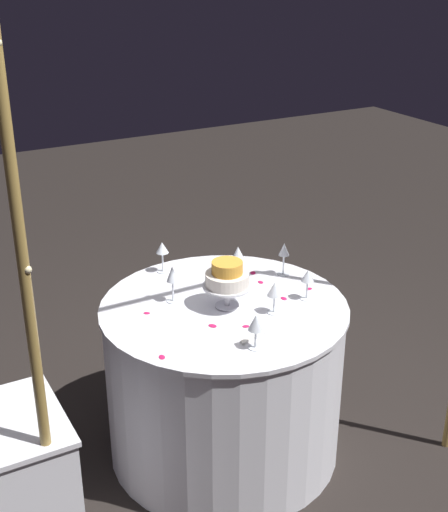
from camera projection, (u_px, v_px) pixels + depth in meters
ground_plane at (224, 445)px, 3.47m from camera, size 12.00×12.00×0.00m
decorative_arch at (297, 174)px, 2.42m from camera, size 1.99×0.06×2.41m
main_table at (224, 379)px, 3.31m from camera, size 1.13×1.13×0.79m
side_table at (9, 510)px, 2.55m from camera, size 0.46×0.46×0.76m
tiered_cake at (227, 278)px, 3.09m from camera, size 0.22×0.22×0.22m
wine_glass_0 at (162, 249)px, 3.44m from camera, size 0.06×0.06×0.16m
wine_glass_1 at (172, 276)px, 3.14m from camera, size 0.06×0.06×0.18m
wine_glass_2 at (308, 277)px, 3.17m from camera, size 0.06×0.06×0.15m
wine_glass_3 at (256, 324)px, 2.78m from camera, size 0.06×0.06×0.15m
wine_glass_4 at (284, 252)px, 3.41m from camera, size 0.06×0.06×0.17m
wine_glass_5 at (274, 290)px, 3.05m from camera, size 0.07×0.07×0.15m
wine_glass_6 at (238, 254)px, 3.41m from camera, size 0.07×0.07×0.15m
cake_knife at (263, 333)px, 2.92m from camera, size 0.29×0.09×0.01m
rose_petal_0 at (309, 289)px, 3.31m from camera, size 0.04×0.03×0.00m
rose_petal_1 at (147, 313)px, 3.09m from camera, size 0.04×0.04×0.00m
rose_petal_2 at (209, 293)px, 3.26m from camera, size 0.02×0.03×0.00m
rose_petal_3 at (261, 282)px, 3.37m from camera, size 0.03×0.03×0.00m
rose_petal_4 at (253, 273)px, 3.47m from camera, size 0.04×0.05×0.00m
rose_petal_5 at (246, 326)px, 2.98m from camera, size 0.04×0.03×0.00m
rose_petal_6 at (244, 290)px, 3.30m from camera, size 0.03×0.02×0.00m
rose_petal_7 at (162, 357)px, 2.75m from camera, size 0.03×0.04×0.00m
rose_petal_8 at (284, 298)px, 3.21m from camera, size 0.03×0.04×0.00m
rose_petal_9 at (261, 329)px, 2.95m from camera, size 0.02×0.03×0.00m
rose_petal_10 at (213, 326)px, 2.98m from camera, size 0.04×0.05×0.00m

